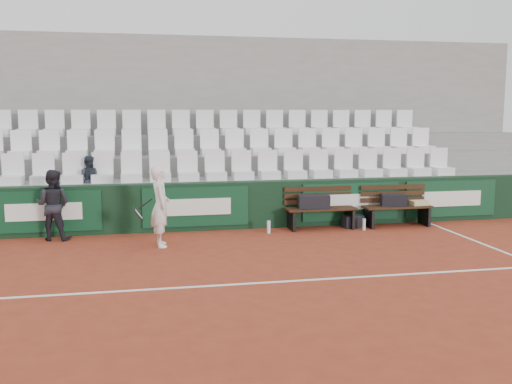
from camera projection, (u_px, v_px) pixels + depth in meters
name	position (u px, v px, depth m)	size (l,w,h in m)	color
ground	(235.00, 285.00, 8.23)	(80.00, 80.00, 0.00)	maroon
court_baseline	(235.00, 284.00, 8.23)	(18.00, 0.06, 0.01)	white
back_barrier	(208.00, 206.00, 12.05)	(18.00, 0.34, 1.00)	black
grandstand_tier_front	(202.00, 202.00, 12.65)	(18.00, 0.95, 1.00)	gray
grandstand_tier_mid	(197.00, 186.00, 13.55)	(18.00, 0.95, 1.45)	gray
grandstand_tier_back	(194.00, 173.00, 14.44)	(18.00, 0.95, 1.90)	gray
grandstand_rear_wall	(191.00, 122.00, 14.87)	(18.00, 0.30, 4.40)	gray
seat_row_front	(202.00, 166.00, 12.37)	(11.90, 0.44, 0.63)	white
seat_row_mid	(198.00, 143.00, 13.23)	(11.90, 0.44, 0.63)	white
seat_row_back	(194.00, 122.00, 14.09)	(11.90, 0.44, 0.63)	silver
bench_left	(321.00, 218.00, 12.14)	(1.50, 0.56, 0.45)	#331D0F
bench_right	(397.00, 216.00, 12.42)	(1.50, 0.56, 0.45)	#351F10
sports_bag_left	(314.00, 202.00, 12.05)	(0.65, 0.28, 0.28)	black
sports_bag_right	(394.00, 200.00, 12.37)	(0.54, 0.25, 0.25)	black
towel	(419.00, 203.00, 12.48)	(0.36, 0.26, 0.10)	#C8BA82
sports_bag_ground	(353.00, 221.00, 12.30)	(0.43, 0.26, 0.26)	black
water_bottle_near	(269.00, 227.00, 11.70)	(0.07, 0.07, 0.26)	silver
water_bottle_far	(364.00, 224.00, 12.01)	(0.07, 0.07, 0.25)	silver
tennis_player	(160.00, 206.00, 10.50)	(0.70, 0.58, 1.51)	white
ball_kid	(53.00, 205.00, 11.03)	(0.67, 0.52, 1.38)	black
spectator_c	(88.00, 158.00, 11.93)	(0.49, 0.38, 1.02)	#202630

